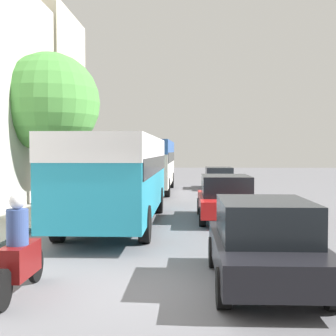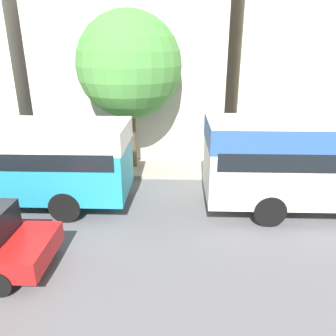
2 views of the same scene
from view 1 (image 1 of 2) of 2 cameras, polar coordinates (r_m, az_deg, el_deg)
name	(u,v)px [view 1 (image 1 of 2)]	position (r m, az deg, el deg)	size (l,w,h in m)	color
ground_plane	(148,292)	(8.33, -2.47, -14.91)	(120.00, 120.00, 0.00)	slate
building_far_terrace	(20,104)	(29.72, -17.63, 7.50)	(6.48, 6.78, 10.57)	beige
bus_lead	(118,168)	(15.43, -6.10, 0.03)	(2.60, 9.73, 2.88)	teal
bus_following	(150,159)	(27.77, -2.21, 1.12)	(2.62, 9.97, 3.02)	silver
motorcycle_behind_lead	(19,255)	(8.37, -17.70, -10.09)	(0.38, 2.24, 1.73)	maroon
car_crossing	(264,242)	(8.72, 11.68, -8.78)	(1.88, 4.11, 1.55)	black
car_far_curb	(226,197)	(16.57, 7.04, -3.55)	(1.93, 4.56, 1.58)	red
car_distant	(219,177)	(30.39, 6.22, -1.13)	(1.97, 4.58, 1.38)	#B7B7BC
pedestrian_near_curb	(99,171)	(34.55, -8.44, -0.37)	(0.35, 0.35, 1.59)	#232838
street_tree	(50,103)	(20.71, -14.23, 7.68)	(4.27, 4.27, 6.47)	brown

